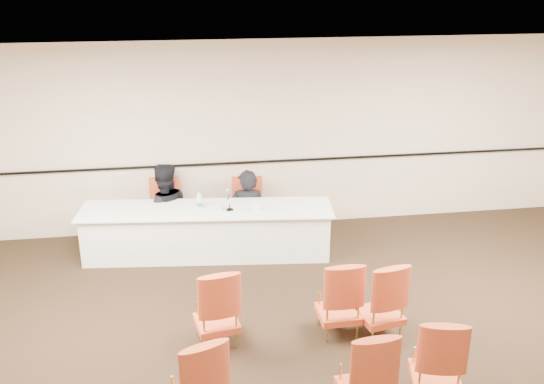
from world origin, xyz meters
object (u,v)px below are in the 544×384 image
Objects in this scene: coffee_cup at (257,207)px; aud_chair_back_mid at (366,371)px; panelist_main at (248,219)px; panelist_second_chair at (164,211)px; aud_chair_front_mid at (339,296)px; aud_chair_front_right at (380,298)px; aud_chair_back_right at (437,357)px; microphone at (229,201)px; panel_table at (207,232)px; panelist_second at (165,216)px; aud_chair_front_left at (216,305)px; drinking_glass at (220,207)px; panelist_main_chair at (247,210)px; water_bottle at (199,201)px; aud_chair_back_left at (197,379)px.

aud_chair_back_mid is at bearing -80.51° from coffee_cup.
panelist_main reaches higher than panelist_second_chair.
aud_chair_back_mid is (0.63, -4.10, 0.15)m from panelist_main.
aud_chair_front_mid is 1.00× the size of aud_chair_front_right.
aud_chair_back_right is at bearing -92.01° from aud_chair_front_right.
aud_chair_back_mid is at bearing -78.79° from microphone.
panel_table is 0.87m from panelist_second.
panelist_second_chair is 1.00× the size of aud_chair_back_mid.
panelist_second_chair is at bearing 92.51° from aud_chair_front_left.
panelist_main reaches higher than drinking_glass.
drinking_glass is at bearing -122.13° from panelist_main_chair.
aud_chair_front_left is at bearing 178.11° from aud_chair_front_mid.
coffee_cup is (1.33, -0.82, 0.39)m from panelist_second.
aud_chair_back_right is (0.19, -1.14, 0.00)m from aud_chair_front_right.
drinking_glass is (0.82, -0.71, 0.30)m from panelist_second_chair.
panelist_second is at bearing 148.37° from coffee_cup.
microphone is at bearing -112.11° from panelist_main_chair.
aud_chair_back_mid reaches higher than panel_table.
aud_chair_back_left is at bearing -92.95° from water_bottle.
panelist_main is at bearing 94.63° from aud_chair_back_mid.
panelist_main_chair is at bearing 94.63° from aud_chair_back_mid.
aud_chair_front_left is at bearing -88.08° from water_bottle.
coffee_cup is (0.38, -0.09, -0.08)m from microphone.
panelist_main reaches higher than panel_table.
coffee_cup reaches higher than panel_table.
drinking_glass is 2.19m from aud_chair_front_left.
water_bottle is at bearing 164.94° from coffee_cup.
panelist_main is at bearing 66.93° from aud_chair_front_left.
panelist_second_chair is 2.93m from aud_chair_front_left.
panelist_second_chair is at bearing 138.92° from drinking_glass.
aud_chair_front_right is at bearing -61.23° from panelist_main_chair.
microphone reaches higher than water_bottle.
drinking_glass is (-0.13, 0.02, -0.10)m from microphone.
panelist_main_chair is 0.76m from coffee_cup.
panelist_second_chair is (-1.27, 0.14, 0.00)m from panelist_main_chair.
panelist_second_chair and aud_chair_back_mid have the same top height.
drinking_glass is at bearing 74.98° from aud_chair_front_left.
microphone is (0.95, -0.73, 0.40)m from panelist_second_chair.
aud_chair_front_mid is at bearing 115.54° from panelist_second.
water_bottle is (-0.75, -0.47, 0.53)m from panelist_main.
panelist_main_chair is 0.78m from microphone.
panelist_second_chair is 3.88m from aud_chair_front_right.
coffee_cup is at bearing 124.69° from aud_chair_back_right.
aud_chair_front_mid is at bearing -52.47° from panel_table.
water_bottle reaches higher than aud_chair_front_mid.
panel_table is 0.81m from panelist_main_chair.
microphone is at bearing 59.36° from aud_chair_back_left.
panelist_second_chair is 9.50× the size of drinking_glass.
microphone is at bearing -17.02° from water_bottle.
microphone is 3.83m from aud_chair_back_right.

